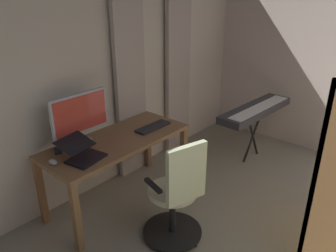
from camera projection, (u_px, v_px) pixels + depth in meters
back_room_partition at (103, 73)px, 3.61m from camera, size 4.82×0.10×2.60m
curtain_left_panel at (178, 74)px, 4.44m from camera, size 0.44×0.06×2.16m
curtain_right_panel at (130, 89)px, 3.84m from camera, size 0.43×0.06×2.16m
desk at (117, 147)px, 3.40m from camera, size 1.55×0.66×0.75m
office_chair at (177, 197)px, 2.93m from camera, size 0.56×0.56×1.03m
computer_monitor at (81, 115)px, 3.20m from camera, size 0.63×0.18×0.50m
computer_keyboard at (153, 127)px, 3.62m from camera, size 0.43×0.14×0.02m
laptop at (82, 153)px, 2.98m from camera, size 0.37×0.40×0.18m
computer_mouse at (53, 162)px, 2.90m from camera, size 0.06×0.10×0.04m
cell_phone_by_monitor at (58, 151)px, 3.12m from camera, size 0.13×0.16×0.01m
piano_keyboard at (256, 111)px, 4.27m from camera, size 1.30×0.38×0.76m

